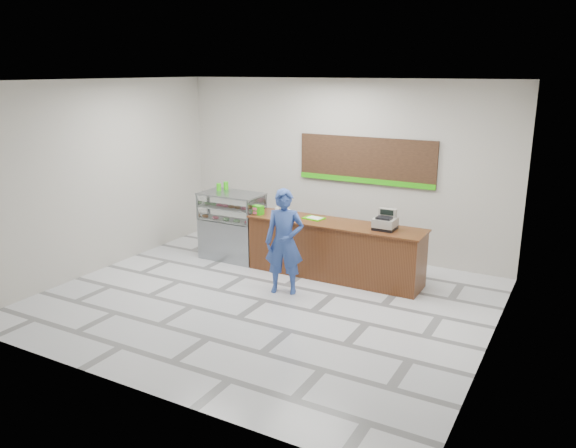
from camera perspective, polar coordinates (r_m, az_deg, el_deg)
The scene contains 16 objects.
floor at distance 9.29m, azimuth -2.44°, elevation -7.77°, with size 7.00×7.00×0.00m, color silver.
back_wall at distance 11.37m, azimuth 5.35°, elevation 5.71°, with size 7.00×7.00×0.00m, color #BCB7AC.
ceiling at distance 8.54m, azimuth -2.72°, elevation 14.36°, with size 7.00×7.00×0.00m, color silver.
sales_counter at distance 10.16m, azimuth 4.73°, elevation -2.63°, with size 3.26×0.76×1.03m.
display_case at distance 11.16m, azimuth -5.70°, elevation -0.14°, with size 1.22×0.72×1.33m.
menu_board at distance 11.10m, azimuth 7.90°, elevation 6.35°, with size 2.80×0.06×0.90m.
cash_register at distance 9.66m, azimuth 9.87°, elevation 0.20°, with size 0.36×0.38×0.34m.
card_terminal at distance 9.62m, azimuth 10.16°, elevation -0.55°, with size 0.08×0.15×0.04m, color black.
serving_tray at distance 10.24m, azimuth 2.65°, elevation 0.60°, with size 0.40×0.32×0.02m.
napkin_box at distance 10.38m, azimuth -0.23°, elevation 1.12°, with size 0.14×0.14×0.12m, color white.
straw_cup at distance 10.60m, azimuth -1.12°, elevation 1.38°, with size 0.07×0.07×0.11m, color silver.
promo_box at distance 10.52m, azimuth -3.05°, elevation 1.43°, with size 0.19×0.13×0.17m, color #2EBA0E.
donut_decal at distance 9.69m, azimuth 9.14°, elevation -0.49°, with size 0.18×0.18×0.00m, color #EE5979.
green_cup_left at distance 11.25m, azimuth -7.05°, elevation 3.75°, with size 0.09×0.09×0.14m, color #2EBA0E.
green_cup_right at distance 11.36m, azimuth -6.32°, elevation 3.90°, with size 0.10×0.10×0.15m, color #2EBA0E.
customer at distance 9.33m, azimuth -0.37°, elevation -1.81°, with size 0.65×0.43×1.78m, color #2D4893.
Camera 1 is at (4.46, -7.28, 3.66)m, focal length 35.00 mm.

